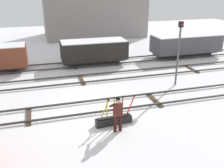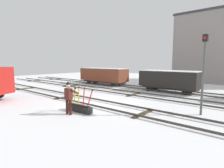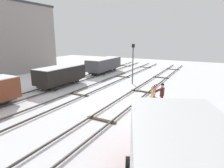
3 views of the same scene
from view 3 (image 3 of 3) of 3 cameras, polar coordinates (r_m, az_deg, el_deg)
ground_plane at (r=14.58m, az=4.05°, el=-5.71°), size 60.00×60.00×0.00m
track_main_line at (r=14.54m, az=4.05°, el=-5.32°), size 44.00×1.94×0.18m
track_siding_near at (r=16.76m, az=-9.93°, el=-2.90°), size 44.00×1.94×0.18m
track_siding_far at (r=19.07m, az=-18.30°, el=-1.35°), size 44.00×1.94×0.18m
switch_lever_frame at (r=14.31m, az=11.88°, el=-5.30°), size 2.01×0.46×1.45m
rail_worker at (r=13.91m, az=14.59°, el=-2.79°), size 0.56×0.65×1.76m
signal_post at (r=20.07m, az=6.26°, el=7.07°), size 0.24×0.32×4.19m
apartment_building at (r=30.85m, az=-29.06°, el=11.90°), size 12.41×6.42×9.49m
freight_car_mid_siding at (r=19.99m, az=-15.06°, el=2.72°), size 5.39×2.23×2.01m
freight_car_far_end at (r=26.83m, az=-2.38°, el=5.90°), size 6.36×2.21×2.02m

